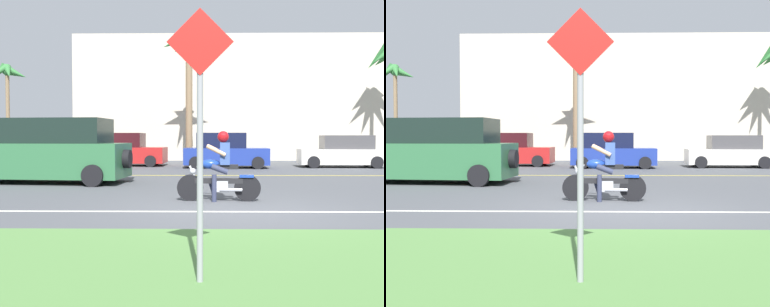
# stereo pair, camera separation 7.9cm
# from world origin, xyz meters

# --- Properties ---
(ground) EXTENTS (56.00, 30.00, 0.04)m
(ground) POSITION_xyz_m (0.00, 3.00, -0.02)
(ground) COLOR #4C4F54
(grass_median) EXTENTS (56.00, 3.80, 0.06)m
(grass_median) POSITION_xyz_m (0.00, -4.10, 0.03)
(grass_median) COLOR #548442
(grass_median) RESTS_ON ground
(lane_line_near) EXTENTS (50.40, 0.12, 0.01)m
(lane_line_near) POSITION_xyz_m (0.00, -0.22, 0.00)
(lane_line_near) COLOR silver
(lane_line_near) RESTS_ON ground
(lane_line_far) EXTENTS (50.40, 0.12, 0.01)m
(lane_line_far) POSITION_xyz_m (0.00, 8.15, 0.00)
(lane_line_far) COLOR yellow
(lane_line_far) RESTS_ON ground
(motorcyclist) EXTENTS (1.87, 0.61, 1.57)m
(motorcyclist) POSITION_xyz_m (-0.25, 1.27, 0.66)
(motorcyclist) COLOR black
(motorcyclist) RESTS_ON ground
(suv_nearby) EXTENTS (5.05, 2.60, 2.01)m
(suv_nearby) POSITION_xyz_m (-5.34, 5.35, 0.97)
(suv_nearby) COLOR #2D663D
(suv_nearby) RESTS_ON ground
(parked_car_0) EXTENTS (4.02, 2.24, 1.61)m
(parked_car_0) POSITION_xyz_m (-9.62, 13.58, 0.75)
(parked_car_0) COLOR #2D663D
(parked_car_0) RESTS_ON ground
(parked_car_1) EXTENTS (4.26, 2.25, 1.64)m
(parked_car_1) POSITION_xyz_m (-4.56, 13.99, 0.76)
(parked_car_1) COLOR #AD1E1E
(parked_car_1) RESTS_ON ground
(parked_car_2) EXTENTS (3.96, 2.02, 1.63)m
(parked_car_2) POSITION_xyz_m (0.46, 12.52, 0.76)
(parked_car_2) COLOR navy
(parked_car_2) RESTS_ON ground
(parked_car_3) EXTENTS (4.02, 2.01, 1.51)m
(parked_car_3) POSITION_xyz_m (6.07, 12.98, 0.71)
(parked_car_3) COLOR white
(parked_car_3) RESTS_ON ground
(palm_tree_0) EXTENTS (2.94, 2.84, 7.03)m
(palm_tree_0) POSITION_xyz_m (-1.27, 14.93, 5.76)
(palm_tree_0) COLOR #846B4C
(palm_tree_0) RESTS_ON ground
(palm_tree_1) EXTENTS (2.28, 2.27, 5.53)m
(palm_tree_1) POSITION_xyz_m (-11.34, 16.47, 4.65)
(palm_tree_1) COLOR #846B4C
(palm_tree_1) RESTS_ON ground
(street_sign) EXTENTS (0.62, 0.06, 2.63)m
(street_sign) POSITION_xyz_m (-0.68, -4.72, 1.60)
(street_sign) COLOR gray
(street_sign) RESTS_ON ground
(building_far) EXTENTS (20.79, 4.00, 7.68)m
(building_far) POSITION_xyz_m (1.95, 21.00, 3.84)
(building_far) COLOR beige
(building_far) RESTS_ON ground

